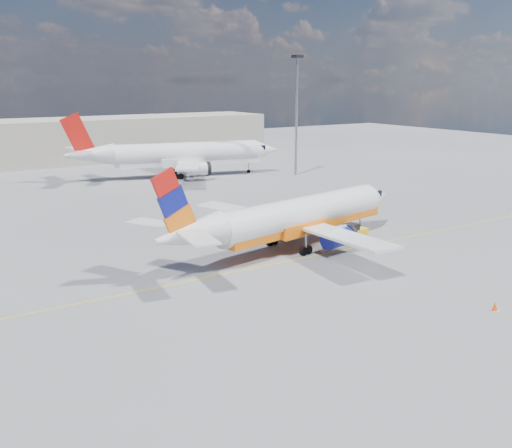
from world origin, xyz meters
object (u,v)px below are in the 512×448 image
main_jet (295,217)px  second_jet (181,155)px  traffic_cone (495,307)px  gse_tug (354,233)px

main_jet → second_jet: (8.32, 42.09, 0.50)m
second_jet → traffic_cone: bearing=-82.4°
second_jet → traffic_cone: (-5.76, -61.16, -3.16)m
main_jet → gse_tug: bearing=-21.9°
second_jet → traffic_cone: 61.51m
second_jet → gse_tug: (-2.25, -43.31, -2.62)m
gse_tug → traffic_cone: gse_tug is taller
second_jet → gse_tug: second_jet is taller
main_jet → traffic_cone: main_jet is taller
traffic_cone → second_jet: bearing=84.6°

